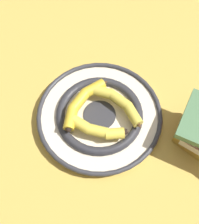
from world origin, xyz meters
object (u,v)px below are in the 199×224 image
Objects in this scene: banana_a at (82,101)px; banana_b at (97,129)px; decorative_bowl at (100,116)px; banana_c at (118,102)px.

banana_a and banana_b have the same top height.
decorative_bowl is 0.07m from banana_b.
banana_a is 0.10m from banana_c.
banana_a is at bearing 130.14° from banana_b.
banana_b and banana_c have the same top height.
banana_b is at bearing 94.28° from banana_c.
banana_b is (0.04, 0.09, -0.00)m from banana_a.
decorative_bowl is at bearing 94.38° from banana_a.
banana_b is at bearing 59.20° from banana_a.
banana_c is at bearing 122.01° from banana_a.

